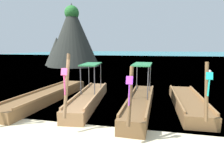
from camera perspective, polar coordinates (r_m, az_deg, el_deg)
ground at (r=6.54m, az=-6.17°, el=-15.84°), size 120.00×120.00×0.00m
sea_water at (r=66.68m, az=11.12°, el=8.24°), size 120.00×120.00×0.00m
longtail_boat_red_ribbon at (r=11.26m, az=-18.46°, el=-3.35°), size 1.57×7.40×2.36m
longtail_boat_pink_ribbon at (r=10.05m, az=-6.94°, el=-4.06°), size 1.60×6.46×2.71m
longtail_boat_violet_ribbon at (r=9.14m, az=8.22°, el=-5.54°), size 1.16×6.36×2.36m
longtail_boat_turquoise_ribbon at (r=10.08m, az=21.57°, el=-5.14°), size 1.38×5.86×2.45m
karst_rock at (r=30.85m, az=-12.10°, el=13.51°), size 9.09×7.91×9.29m
mooring_buoy_near at (r=22.93m, az=26.76°, el=3.12°), size 0.55×0.55×0.55m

